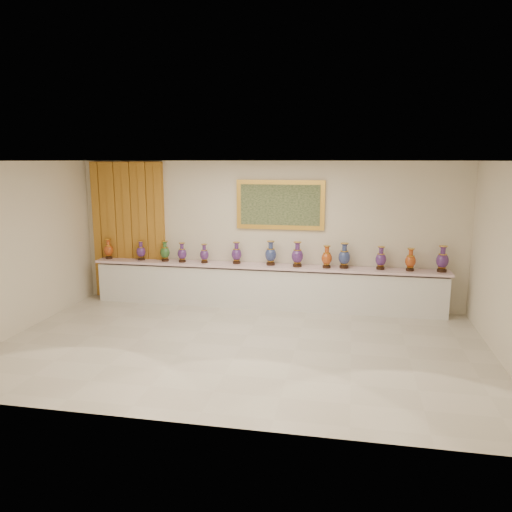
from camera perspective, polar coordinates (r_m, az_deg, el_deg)
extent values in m
plane|color=beige|center=(8.33, -1.71, -10.29)|extent=(8.00, 8.00, 0.00)
plane|color=beige|center=(10.33, 1.25, 2.51)|extent=(8.00, 0.00, 8.00)
plane|color=beige|center=(9.61, -25.76, 0.76)|extent=(0.00, 5.00, 5.00)
plane|color=beige|center=(8.06, 27.19, -1.13)|extent=(0.00, 5.00, 5.00)
plane|color=white|center=(7.77, -1.84, 10.81)|extent=(8.00, 8.00, 0.00)
cube|color=#C6862A|center=(11.18, -14.31, 2.81)|extent=(1.64, 0.14, 2.95)
cube|color=gold|center=(10.18, 2.78, 5.86)|extent=(1.80, 0.06, 1.00)
cube|color=#193018|center=(10.14, 2.76, 5.85)|extent=(1.62, 0.02, 0.82)
cube|color=white|center=(10.33, 1.01, -3.70)|extent=(7.20, 0.42, 0.81)
cube|color=beige|center=(10.20, 1.00, -1.17)|extent=(7.28, 0.48, 0.05)
cylinder|color=black|center=(11.31, -16.46, -0.18)|extent=(0.15, 0.15, 0.04)
cone|color=gold|center=(11.31, -16.47, 0.06)|extent=(0.13, 0.13, 0.03)
ellipsoid|color=maroon|center=(11.28, -16.50, 0.65)|extent=(0.21, 0.21, 0.25)
cylinder|color=gold|center=(11.27, -16.53, 1.18)|extent=(0.14, 0.14, 0.01)
cylinder|color=maroon|center=(11.26, -16.55, 1.46)|extent=(0.08, 0.08, 0.09)
cone|color=maroon|center=(11.25, -16.56, 1.77)|extent=(0.14, 0.14, 0.03)
cylinder|color=gold|center=(11.25, -16.57, 1.85)|extent=(0.14, 0.14, 0.01)
cylinder|color=black|center=(10.99, -12.97, -0.33)|extent=(0.15, 0.15, 0.04)
cone|color=gold|center=(10.98, -12.98, -0.10)|extent=(0.13, 0.13, 0.03)
ellipsoid|color=#230A46|center=(10.96, -13.01, 0.49)|extent=(0.25, 0.25, 0.24)
cylinder|color=gold|center=(10.94, -13.03, 1.02)|extent=(0.13, 0.13, 0.01)
cylinder|color=#230A46|center=(10.93, -13.04, 1.29)|extent=(0.08, 0.08, 0.09)
cone|color=#230A46|center=(10.92, -13.05, 1.60)|extent=(0.13, 0.13, 0.03)
cylinder|color=gold|center=(10.92, -13.06, 1.69)|extent=(0.14, 0.14, 0.01)
cylinder|color=black|center=(10.75, -10.33, -0.47)|extent=(0.15, 0.15, 0.04)
cone|color=gold|center=(10.74, -10.34, -0.22)|extent=(0.13, 0.13, 0.03)
ellipsoid|color=black|center=(10.72, -10.36, 0.41)|extent=(0.23, 0.23, 0.25)
cylinder|color=gold|center=(10.70, -10.38, 0.97)|extent=(0.14, 0.14, 0.01)
cylinder|color=black|center=(10.69, -10.39, 1.26)|extent=(0.08, 0.08, 0.09)
cone|color=black|center=(10.68, -10.40, 1.59)|extent=(0.14, 0.14, 0.03)
cylinder|color=gold|center=(10.68, -10.40, 1.68)|extent=(0.14, 0.14, 0.01)
cylinder|color=black|center=(10.59, -8.42, -0.58)|extent=(0.15, 0.15, 0.04)
cone|color=gold|center=(10.59, -8.43, -0.34)|extent=(0.13, 0.13, 0.03)
ellipsoid|color=#230A46|center=(10.56, -8.45, 0.26)|extent=(0.20, 0.20, 0.24)
cylinder|color=gold|center=(10.55, -8.46, 0.80)|extent=(0.13, 0.13, 0.01)
cylinder|color=#230A46|center=(10.54, -8.47, 1.08)|extent=(0.08, 0.08, 0.09)
cone|color=#230A46|center=(10.53, -8.48, 1.40)|extent=(0.13, 0.13, 0.03)
cylinder|color=gold|center=(10.53, -8.48, 1.48)|extent=(0.13, 0.13, 0.01)
cylinder|color=black|center=(10.46, -5.91, -0.67)|extent=(0.14, 0.14, 0.04)
cone|color=gold|center=(10.45, -5.91, -0.44)|extent=(0.12, 0.12, 0.03)
ellipsoid|color=#230A46|center=(10.43, -5.92, 0.15)|extent=(0.23, 0.23, 0.23)
cylinder|color=gold|center=(10.41, -5.93, 0.68)|extent=(0.13, 0.13, 0.01)
cylinder|color=#230A46|center=(10.41, -5.94, 0.95)|extent=(0.07, 0.07, 0.08)
cone|color=#230A46|center=(10.40, -5.95, 1.26)|extent=(0.13, 0.13, 0.03)
cylinder|color=gold|center=(10.39, -5.95, 1.35)|extent=(0.13, 0.13, 0.01)
cylinder|color=black|center=(10.34, -2.23, -0.74)|extent=(0.16, 0.16, 0.04)
cone|color=gold|center=(10.33, -2.23, -0.47)|extent=(0.14, 0.14, 0.03)
ellipsoid|color=#230A46|center=(10.31, -2.24, 0.21)|extent=(0.21, 0.21, 0.26)
cylinder|color=gold|center=(10.29, -2.24, 0.81)|extent=(0.14, 0.14, 0.01)
cylinder|color=#230A46|center=(10.28, -2.25, 1.13)|extent=(0.08, 0.08, 0.09)
cone|color=#230A46|center=(10.27, -2.25, 1.48)|extent=(0.14, 0.14, 0.03)
cylinder|color=gold|center=(10.27, -2.25, 1.58)|extent=(0.15, 0.15, 0.01)
cylinder|color=black|center=(10.19, 1.68, -0.90)|extent=(0.18, 0.18, 0.05)
cone|color=gold|center=(10.18, 1.69, -0.60)|extent=(0.15, 0.15, 0.03)
ellipsoid|color=#0C123C|center=(10.16, 1.69, 0.16)|extent=(0.27, 0.27, 0.29)
cylinder|color=gold|center=(10.13, 1.69, 0.84)|extent=(0.16, 0.16, 0.01)
cylinder|color=#0C123C|center=(10.12, 1.70, 1.19)|extent=(0.09, 0.09, 0.10)
cone|color=#0C123C|center=(10.11, 1.70, 1.59)|extent=(0.16, 0.16, 0.04)
cylinder|color=gold|center=(10.11, 1.70, 1.70)|extent=(0.16, 0.16, 0.01)
cylinder|color=black|center=(10.07, 4.73, -1.08)|extent=(0.18, 0.18, 0.05)
cone|color=gold|center=(10.06, 4.74, -0.77)|extent=(0.16, 0.16, 0.03)
ellipsoid|color=#230A46|center=(10.03, 4.75, 0.01)|extent=(0.26, 0.26, 0.29)
cylinder|color=gold|center=(10.01, 4.76, 0.72)|extent=(0.16, 0.16, 0.01)
cylinder|color=#230A46|center=(10.00, 4.77, 1.08)|extent=(0.09, 0.09, 0.11)
cone|color=#230A46|center=(9.98, 4.77, 1.49)|extent=(0.16, 0.16, 0.04)
cylinder|color=gold|center=(9.98, 4.78, 1.60)|extent=(0.17, 0.17, 0.01)
cylinder|color=black|center=(10.02, 8.06, -1.22)|extent=(0.16, 0.16, 0.04)
cone|color=gold|center=(10.01, 8.07, -0.95)|extent=(0.14, 0.14, 0.03)
ellipsoid|color=maroon|center=(9.99, 8.08, -0.25)|extent=(0.28, 0.28, 0.26)
cylinder|color=gold|center=(9.97, 8.10, 0.38)|extent=(0.14, 0.14, 0.01)
cylinder|color=maroon|center=(9.96, 8.11, 0.70)|extent=(0.08, 0.08, 0.09)
cone|color=maroon|center=(9.95, 8.12, 1.07)|extent=(0.14, 0.14, 0.03)
cylinder|color=gold|center=(9.94, 8.12, 1.16)|extent=(0.15, 0.15, 0.01)
cylinder|color=black|center=(10.06, 10.02, -1.23)|extent=(0.18, 0.18, 0.05)
cone|color=gold|center=(10.05, 10.03, -0.92)|extent=(0.16, 0.16, 0.03)
ellipsoid|color=#0C123C|center=(10.02, 10.05, -0.14)|extent=(0.30, 0.30, 0.29)
cylinder|color=gold|center=(10.00, 10.08, 0.56)|extent=(0.16, 0.16, 0.01)
cylinder|color=#0C123C|center=(9.98, 10.09, 0.92)|extent=(0.09, 0.09, 0.11)
cone|color=#0C123C|center=(9.97, 10.10, 1.33)|extent=(0.16, 0.16, 0.04)
cylinder|color=gold|center=(9.97, 10.11, 1.44)|extent=(0.16, 0.16, 0.01)
cylinder|color=black|center=(10.10, 14.03, -1.35)|extent=(0.16, 0.16, 0.05)
cone|color=gold|center=(10.09, 14.04, -1.08)|extent=(0.14, 0.14, 0.03)
ellipsoid|color=#230A46|center=(10.07, 14.08, -0.38)|extent=(0.22, 0.22, 0.26)
cylinder|color=gold|center=(10.05, 14.11, 0.25)|extent=(0.14, 0.14, 0.01)
cylinder|color=#230A46|center=(10.03, 14.12, 0.57)|extent=(0.08, 0.08, 0.10)
cone|color=#230A46|center=(10.02, 14.14, 0.94)|extent=(0.14, 0.14, 0.04)
cylinder|color=gold|center=(10.02, 14.14, 1.04)|extent=(0.15, 0.15, 0.01)
cylinder|color=black|center=(10.12, 17.18, -1.50)|extent=(0.16, 0.16, 0.04)
cone|color=gold|center=(10.11, 17.20, -1.23)|extent=(0.14, 0.14, 0.03)
ellipsoid|color=maroon|center=(10.08, 17.24, -0.55)|extent=(0.27, 0.27, 0.26)
cylinder|color=gold|center=(10.06, 17.27, 0.05)|extent=(0.14, 0.14, 0.01)
cylinder|color=maroon|center=(10.05, 17.29, 0.37)|extent=(0.08, 0.08, 0.09)
cone|color=maroon|center=(10.04, 17.31, 0.72)|extent=(0.14, 0.14, 0.03)
cylinder|color=gold|center=(10.04, 17.32, 0.82)|extent=(0.14, 0.14, 0.01)
cylinder|color=black|center=(10.23, 20.45, -1.56)|extent=(0.18, 0.18, 0.05)
cone|color=gold|center=(10.22, 20.47, -1.25)|extent=(0.16, 0.16, 0.03)
ellipsoid|color=#230A46|center=(10.19, 20.52, -0.49)|extent=(0.26, 0.26, 0.29)
cylinder|color=gold|center=(10.17, 20.57, 0.20)|extent=(0.16, 0.16, 0.01)
cylinder|color=#230A46|center=(10.16, 20.60, 0.55)|extent=(0.09, 0.09, 0.11)
cone|color=#230A46|center=(10.14, 20.62, 0.96)|extent=(0.16, 0.16, 0.04)
cylinder|color=gold|center=(10.14, 20.63, 1.06)|extent=(0.16, 0.16, 0.01)
cube|color=white|center=(10.34, -5.46, -0.90)|extent=(0.10, 0.06, 0.00)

